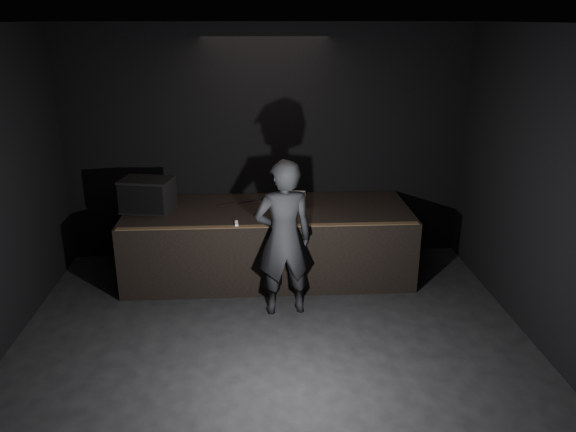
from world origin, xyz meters
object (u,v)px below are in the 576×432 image
(beer_can, at_px, (279,210))
(person, at_px, (284,238))
(stage_monitor, at_px, (147,195))
(stage_riser, at_px, (268,242))
(laptop, at_px, (293,205))

(beer_can, height_order, person, person)
(stage_monitor, bearing_deg, stage_riser, 10.99)
(stage_monitor, relative_size, beer_can, 4.81)
(stage_riser, distance_m, beer_can, 0.67)
(stage_riser, distance_m, person, 1.24)
(stage_riser, xyz_separation_m, person, (0.17, -1.13, 0.50))
(stage_monitor, xyz_separation_m, beer_can, (1.81, -0.32, -0.15))
(stage_monitor, relative_size, laptop, 2.10)
(laptop, height_order, beer_can, laptop)
(beer_can, bearing_deg, stage_monitor, 170.04)
(person, bearing_deg, beer_can, -95.65)
(stage_monitor, distance_m, beer_can, 1.85)
(stage_riser, height_order, stage_monitor, stage_monitor)
(laptop, bearing_deg, person, -94.46)
(stage_monitor, relative_size, person, 0.39)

